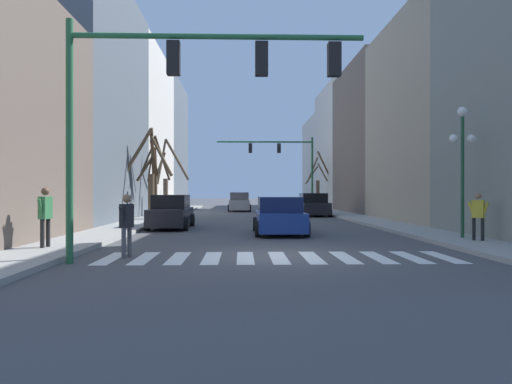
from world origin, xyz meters
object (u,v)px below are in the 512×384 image
object	(u,v)px
traffic_signal_near	(182,82)
street_tree_left_far	(151,173)
car_driving_away_lane	(171,213)
car_at_intersection	(239,202)
street_tree_right_far	(319,183)
street_tree_left_near	(166,181)
pedestrian_on_right_sidewalk	(478,212)
pedestrian_crossing_street	(45,212)
pedestrian_on_left_sidewalk	(152,203)
pedestrian_waiting_at_curb	(127,220)
street_tree_right_near	(154,180)
car_driving_toward_lane	(313,205)
traffic_signal_far	(284,157)
car_parked_right_far	(279,217)
street_lamp_right_corner	(462,145)

from	to	relation	value
traffic_signal_near	street_tree_left_far	size ratio (longest dim) A/B	1.35
car_driving_away_lane	car_at_intersection	size ratio (longest dim) A/B	1.04
street_tree_right_far	street_tree_left_near	bearing A→B (deg)	-131.12
car_driving_away_lane	pedestrian_on_right_sidewalk	world-z (taller)	pedestrian_on_right_sidewalk
car_at_intersection	street_tree_left_far	distance (m)	16.45
pedestrian_crossing_street	pedestrian_on_left_sidewalk	bearing A→B (deg)	-171.26
pedestrian_waiting_at_curb	street_tree_right_near	bearing A→B (deg)	25.06
pedestrian_on_right_sidewalk	pedestrian_on_left_sidewalk	bearing A→B (deg)	-5.59
street_tree_right_far	street_tree_left_near	distance (m)	19.45
car_driving_toward_lane	street_tree_right_near	distance (m)	12.16
pedestrian_crossing_street	street_tree_left_far	xyz separation A→B (m)	(0.36, 15.19, 1.69)
car_at_intersection	pedestrian_crossing_street	distance (m)	31.15
car_at_intersection	pedestrian_on_right_sidewalk	size ratio (longest dim) A/B	2.90
street_tree_right_near	car_at_intersection	bearing A→B (deg)	70.30
traffic_signal_far	pedestrian_waiting_at_curb	size ratio (longest dim) A/B	4.94
car_parked_right_far	street_tree_left_near	bearing A→B (deg)	26.78
car_driving_toward_lane	pedestrian_on_right_sidewalk	size ratio (longest dim) A/B	2.88
pedestrian_on_right_sidewalk	street_tree_right_far	size ratio (longest dim) A/B	0.28
car_driving_away_lane	pedestrian_waiting_at_curb	world-z (taller)	pedestrian_waiting_at_curb
street_lamp_right_corner	car_at_intersection	world-z (taller)	street_lamp_right_corner
car_at_intersection	pedestrian_crossing_street	world-z (taller)	pedestrian_crossing_street
car_parked_right_far	street_tree_right_near	size ratio (longest dim) A/B	0.91
car_at_intersection	pedestrian_waiting_at_curb	world-z (taller)	car_at_intersection
street_tree_left_far	street_tree_right_far	bearing A→B (deg)	55.45
car_parked_right_far	pedestrian_on_left_sidewalk	distance (m)	11.95
traffic_signal_far	pedestrian_crossing_street	distance (m)	30.61
car_at_intersection	pedestrian_crossing_street	xyz separation A→B (m)	(-5.62, -30.64, 0.39)
car_parked_right_far	street_tree_right_far	xyz separation A→B (m)	(6.05, 28.01, 1.90)
pedestrian_on_left_sidewalk	street_tree_right_far	distance (m)	22.61
car_driving_away_lane	street_tree_left_far	bearing A→B (deg)	19.49
car_at_intersection	pedestrian_on_right_sidewalk	bearing A→B (deg)	15.53
pedestrian_on_left_sidewalk	street_tree_left_far	xyz separation A→B (m)	(0.04, -0.61, 1.78)
car_driving_away_lane	street_tree_left_far	distance (m)	6.35
pedestrian_crossing_street	pedestrian_on_right_sidewalk	bearing A→B (deg)	106.63
street_lamp_right_corner	car_driving_away_lane	size ratio (longest dim) A/B	0.97
car_parked_right_far	street_tree_left_near	size ratio (longest dim) A/B	0.88
traffic_signal_far	car_parked_right_far	size ratio (longest dim) A/B	1.82
pedestrian_waiting_at_curb	pedestrian_on_left_sidewalk	size ratio (longest dim) A/B	1.07
street_lamp_right_corner	street_tree_right_near	bearing A→B (deg)	134.77
traffic_signal_near	pedestrian_waiting_at_curb	distance (m)	4.03
street_lamp_right_corner	street_tree_left_far	distance (m)	18.24
car_at_intersection	pedestrian_on_left_sidewalk	distance (m)	15.76
street_tree_left_far	car_driving_away_lane	bearing A→B (deg)	-70.51
street_tree_left_far	street_tree_right_near	bearing A→B (deg)	87.56
street_lamp_right_corner	pedestrian_crossing_street	bearing A→B (deg)	-168.82
traffic_signal_near	car_driving_toward_lane	distance (m)	25.18
pedestrian_on_left_sidewalk	pedestrian_crossing_street	bearing A→B (deg)	-17.50
traffic_signal_near	car_driving_toward_lane	size ratio (longest dim) A/B	1.61
traffic_signal_near	pedestrian_crossing_street	bearing A→B (deg)	151.28
street_tree_left_far	traffic_signal_far	bearing A→B (deg)	56.15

